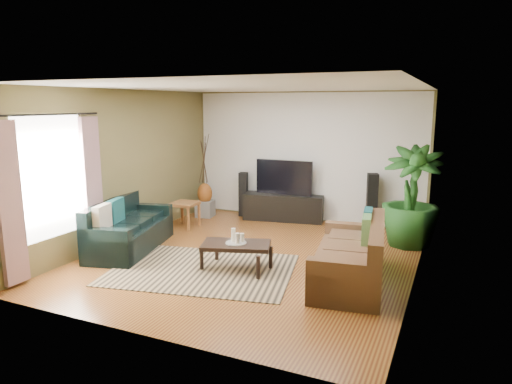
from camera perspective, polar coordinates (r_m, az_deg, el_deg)
The scene contains 28 objects.
floor at distance 7.45m, azimuth -0.63°, elevation -8.22°, with size 5.50×5.50×0.00m, color #986227.
ceiling at distance 7.04m, azimuth -0.68°, elevation 13.01°, with size 5.50×5.50×0.00m, color white.
wall_back at distance 9.67m, azimuth 6.18°, elevation 4.40°, with size 5.00×5.00×0.00m, color brown.
wall_front at distance 4.81m, azimuth -14.47°, elevation -2.66°, with size 5.00×5.00×0.00m, color brown.
wall_left at distance 8.46m, azimuth -16.25°, elevation 3.08°, with size 5.50×5.50×0.00m, color brown.
wall_right at distance 6.50m, azimuth 19.80°, elevation 0.56°, with size 5.50×5.50×0.00m, color brown.
backwall_panel at distance 9.66m, azimuth 6.16°, elevation 4.39°, with size 4.90×4.90×0.00m, color white.
window_pane at distance 7.31m, azimuth -24.22°, elevation 1.74°, with size 1.80×1.80×0.00m, color white.
curtain_near at distance 6.85m, azimuth -28.42°, elevation -1.33°, with size 0.08×0.35×2.20m, color gray.
curtain_far at distance 7.83m, azimuth -19.77°, elevation 0.76°, with size 0.08×0.35×2.20m, color gray.
curtain_rod at distance 7.20m, azimuth -24.53°, elevation 8.80°, with size 0.03×0.03×1.90m, color black.
sofa_left at distance 8.05m, azimuth -15.45°, elevation -4.00°, with size 1.90×0.82×0.85m, color black.
sofa_right at distance 6.53m, azimuth 11.60°, elevation -7.33°, with size 1.99×0.90×0.85m, color brown.
area_rug at distance 6.98m, azimuth -6.73°, elevation -9.60°, with size 2.68×1.90×0.01m, color tan.
coffee_table at distance 6.90m, azimuth -2.49°, elevation -8.03°, with size 1.00×0.55×0.41m, color black.
candle_tray at distance 6.83m, azimuth -2.51°, elevation -6.35°, with size 0.31×0.31×0.01m, color gray.
candle_tall at distance 6.85m, azimuth -2.85°, elevation -5.36°, with size 0.06×0.06×0.20m, color beige.
candle_mid at distance 6.76m, azimuth -2.36°, elevation -5.80°, with size 0.06×0.06×0.16m, color beige.
candle_short at distance 6.83m, azimuth -1.76°, elevation -5.72°, with size 0.06×0.06×0.13m, color beige.
tv_stand at distance 9.74m, azimuth 3.48°, elevation -1.90°, with size 1.68×0.50×0.56m, color black.
television at distance 9.61m, azimuth 3.52°, elevation 1.84°, with size 1.23×0.07×0.73m, color black.
speaker_left at distance 10.06m, azimuth -1.58°, elevation -0.28°, with size 0.17×0.19×0.97m, color black.
speaker_right at distance 9.21m, azimuth 14.28°, elevation -1.20°, with size 0.20×0.22×1.12m, color black.
potted_plant at distance 8.31m, azimuth 18.82°, elevation -0.50°, with size 0.99×0.99×1.76m, color #1C4F1A.
plant_pot at distance 8.49m, azimuth 18.50°, elevation -5.49°, with size 0.32×0.32×0.25m, color black.
pedestal at distance 10.10m, azimuth -6.37°, elevation -2.07°, with size 0.35×0.35×0.35m, color gray.
vase at distance 10.03m, azimuth -6.41°, elevation -0.18°, with size 0.32×0.32×0.45m, color brown.
side_table at distance 9.27m, azimuth -8.86°, elevation -2.82°, with size 0.48×0.48×0.51m, color #975D31.
Camera 1 is at (2.94, -6.39, 2.46)m, focal length 32.00 mm.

